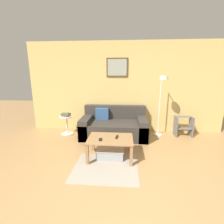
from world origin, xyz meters
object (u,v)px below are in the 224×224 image
(storage_bin, at_px, (110,153))
(floor_lamp, at_px, (162,96))
(side_table, at_px, (67,123))
(coffee_table, at_px, (110,142))
(book_stack, at_px, (66,115))
(step_stool, at_px, (183,126))
(cell_phone, at_px, (101,139))
(couch, at_px, (114,126))
(remote_control, at_px, (117,137))

(storage_bin, relative_size, floor_lamp, 0.34)
(side_table, bearing_deg, coffee_table, -42.83)
(book_stack, xyz_separation_m, step_stool, (3.23, 0.11, -0.28))
(coffee_table, bearing_deg, step_stool, 35.47)
(cell_phone, bearing_deg, book_stack, 124.65)
(coffee_table, bearing_deg, storage_bin, -135.83)
(couch, xyz_separation_m, book_stack, (-1.35, 0.03, 0.29))
(remote_control, bearing_deg, coffee_table, -149.84)
(remote_control, bearing_deg, book_stack, 148.52)
(storage_bin, bearing_deg, cell_phone, -154.70)
(storage_bin, bearing_deg, step_stool, 35.50)
(book_stack, bearing_deg, storage_bin, -42.50)
(couch, height_order, cell_phone, couch)
(coffee_table, relative_size, step_stool, 1.65)
(remote_control, bearing_deg, cell_phone, -148.18)
(coffee_table, distance_m, storage_bin, 0.24)
(side_table, distance_m, book_stack, 0.26)
(side_table, bearing_deg, couch, -1.50)
(coffee_table, height_order, book_stack, book_stack)
(coffee_table, xyz_separation_m, floor_lamp, (1.21, 1.19, 0.78))
(couch, relative_size, remote_control, 11.56)
(step_stool, bearing_deg, coffee_table, -144.53)
(floor_lamp, height_order, side_table, floor_lamp)
(side_table, bearing_deg, floor_lamp, -1.16)
(side_table, height_order, step_stool, step_stool)
(cell_phone, bearing_deg, side_table, 124.06)
(floor_lamp, bearing_deg, step_stool, 12.71)
(couch, distance_m, remote_control, 1.17)
(floor_lamp, bearing_deg, book_stack, 179.05)
(step_stool, bearing_deg, couch, -175.95)
(remote_control, relative_size, step_stool, 0.28)
(couch, bearing_deg, cell_phone, -97.74)
(couch, bearing_deg, step_stool, 4.05)
(floor_lamp, height_order, remote_control, floor_lamp)
(coffee_table, height_order, step_stool, step_stool)
(couch, distance_m, coffee_table, 1.21)
(remote_control, height_order, cell_phone, remote_control)
(coffee_table, distance_m, side_table, 1.82)
(floor_lamp, relative_size, side_table, 3.15)
(storage_bin, height_order, step_stool, step_stool)
(book_stack, bearing_deg, side_table, 28.46)
(storage_bin, bearing_deg, floor_lamp, 44.44)
(side_table, xyz_separation_m, cell_phone, (1.15, -1.33, 0.11))
(side_table, xyz_separation_m, book_stack, (-0.02, -0.01, 0.25))
(floor_lamp, relative_size, book_stack, 6.39)
(couch, height_order, step_stool, couch)
(coffee_table, relative_size, book_stack, 3.52)
(cell_phone, xyz_separation_m, step_stool, (2.06, 1.43, -0.13))
(storage_bin, height_order, book_stack, book_stack)
(coffee_table, bearing_deg, floor_lamp, 44.44)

